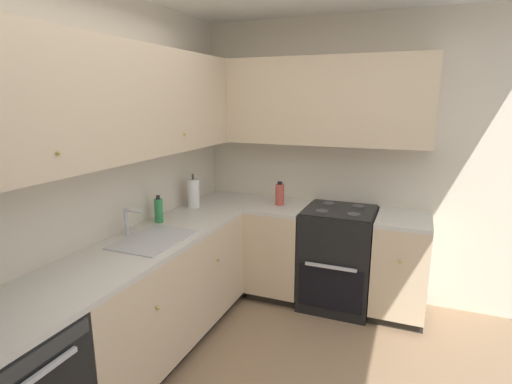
% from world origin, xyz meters
% --- Properties ---
extents(wall_back, '(4.02, 0.05, 2.61)m').
position_xyz_m(wall_back, '(0.00, 1.47, 1.30)').
color(wall_back, beige).
rests_on(wall_back, ground_plane).
extents(wall_right, '(0.05, 2.99, 2.61)m').
position_xyz_m(wall_right, '(1.98, 0.00, 1.30)').
color(wall_right, beige).
rests_on(wall_right, ground_plane).
extents(lower_cabinets_back, '(1.83, 0.62, 0.87)m').
position_xyz_m(lower_cabinets_back, '(0.44, 1.15, 0.44)').
color(lower_cabinets_back, beige).
rests_on(lower_cabinets_back, ground_plane).
extents(countertop_back, '(3.04, 0.60, 0.03)m').
position_xyz_m(countertop_back, '(0.44, 1.14, 0.88)').
color(countertop_back, beige).
rests_on(countertop_back, lower_cabinets_back).
extents(lower_cabinets_right, '(0.62, 1.58, 0.87)m').
position_xyz_m(lower_cabinets_right, '(1.66, 0.07, 0.44)').
color(lower_cabinets_right, beige).
rests_on(lower_cabinets_right, ground_plane).
extents(countertop_right, '(0.60, 1.58, 0.03)m').
position_xyz_m(countertop_right, '(1.66, 0.07, 0.88)').
color(countertop_right, beige).
rests_on(countertop_right, lower_cabinets_right).
extents(oven_range, '(0.68, 0.62, 1.05)m').
position_xyz_m(oven_range, '(1.68, 0.03, 0.46)').
color(oven_range, black).
rests_on(oven_range, ground_plane).
extents(upper_cabinets_back, '(2.72, 0.34, 0.76)m').
position_xyz_m(upper_cabinets_back, '(0.28, 1.28, 1.85)').
color(upper_cabinets_back, beige).
extents(upper_cabinets_right, '(0.32, 2.13, 0.76)m').
position_xyz_m(upper_cabinets_right, '(1.80, 0.38, 1.85)').
color(upper_cabinets_right, beige).
extents(sink, '(0.57, 0.40, 0.10)m').
position_xyz_m(sink, '(0.41, 1.11, 0.86)').
color(sink, '#B7B7BC').
rests_on(sink, countertop_back).
extents(faucet, '(0.07, 0.16, 0.21)m').
position_xyz_m(faucet, '(0.42, 1.32, 1.03)').
color(faucet, silver).
rests_on(faucet, countertop_back).
extents(soap_bottle, '(0.07, 0.07, 0.22)m').
position_xyz_m(soap_bottle, '(0.78, 1.32, 1.00)').
color(soap_bottle, '#338C4C').
rests_on(soap_bottle, countertop_back).
extents(paper_towel_roll, '(0.11, 0.11, 0.32)m').
position_xyz_m(paper_towel_roll, '(1.29, 1.30, 1.03)').
color(paper_towel_roll, white).
rests_on(paper_towel_roll, countertop_back).
extents(oil_bottle, '(0.08, 0.08, 0.22)m').
position_xyz_m(oil_bottle, '(1.66, 0.60, 1.00)').
color(oil_bottle, '#BF4C3F').
rests_on(oil_bottle, countertop_right).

